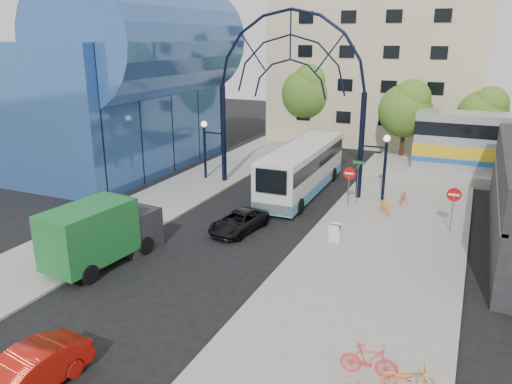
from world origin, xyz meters
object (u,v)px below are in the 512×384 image
at_px(bike_near_a, 403,196).
at_px(street_name_sign, 358,173).
at_px(tree_north_c, 484,113).
at_px(bike_far_c, 409,377).
at_px(tree_north_b, 308,90).
at_px(stop_sign, 349,177).
at_px(red_sedan, 25,375).
at_px(sandwich_board, 335,231).
at_px(green_truck, 103,233).
at_px(do_not_enter_sign, 454,199).
at_px(city_bus, 303,168).
at_px(tree_north_a, 407,108).
at_px(black_suv, 239,222).
at_px(bike_far_b, 369,360).
at_px(gateway_arch, 290,65).
at_px(bike_near_b, 385,205).

bearing_deg(bike_near_a, street_name_sign, -149.98).
distance_m(tree_north_c, bike_far_c, 32.33).
distance_m(tree_north_b, bike_far_c, 37.36).
distance_m(stop_sign, red_sedan, 21.46).
bearing_deg(sandwich_board, tree_north_b, 111.59).
height_order(street_name_sign, green_truck, green_truck).
bearing_deg(do_not_enter_sign, tree_north_b, 126.74).
xyz_separation_m(city_bus, red_sedan, (-0.90, -22.87, -1.01)).
height_order(tree_north_a, tree_north_b, tree_north_b).
relative_size(tree_north_a, bike_near_a, 4.47).
bearing_deg(street_name_sign, tree_north_c, 65.69).
bearing_deg(do_not_enter_sign, black_suv, -157.46).
bearing_deg(stop_sign, street_name_sign, 56.36).
bearing_deg(bike_far_b, green_truck, 69.26).
distance_m(sandwich_board, black_suv, 5.34).
relative_size(tree_north_c, bike_near_a, 4.15).
height_order(tree_north_a, red_sedan, tree_north_a).
bearing_deg(street_name_sign, city_bus, 161.86).
relative_size(stop_sign, black_suv, 0.62).
bearing_deg(green_truck, bike_far_b, -8.46).
height_order(stop_sign, sandwich_board, stop_sign).
relative_size(city_bus, bike_near_a, 7.57).
relative_size(gateway_arch, bike_far_b, 7.48).
bearing_deg(red_sedan, tree_north_c, 78.03).
distance_m(gateway_arch, street_name_sign, 8.38).
height_order(black_suv, bike_far_b, bike_far_b).
distance_m(black_suv, red_sedan, 14.47).
bearing_deg(tree_north_c, bike_far_c, -92.55).
distance_m(tree_north_b, city_bus, 17.11).
relative_size(stop_sign, tree_north_a, 0.36).
bearing_deg(bike_near_b, sandwich_board, -135.02).
xyz_separation_m(gateway_arch, stop_sign, (4.80, -2.00, -6.56)).
height_order(tree_north_a, green_truck, tree_north_a).
distance_m(black_suv, bike_near_a, 11.38).
distance_m(tree_north_a, city_bus, 13.32).
height_order(street_name_sign, sandwich_board, street_name_sign).
bearing_deg(tree_north_b, tree_north_c, -7.12).
bearing_deg(tree_north_c, black_suv, -117.89).
xyz_separation_m(black_suv, bike_far_c, (10.41, -9.70, -0.01)).
bearing_deg(tree_north_b, red_sedan, -84.02).
relative_size(tree_north_a, green_truck, 1.13).
xyz_separation_m(red_sedan, bike_far_b, (9.26, 4.92, -0.01)).
relative_size(black_suv, bike_near_a, 2.59).
xyz_separation_m(do_not_enter_sign, city_bus, (-9.91, 3.95, -0.28)).
relative_size(stop_sign, tree_north_c, 0.38).
bearing_deg(stop_sign, tree_north_c, 65.31).
relative_size(stop_sign, green_truck, 0.40).
relative_size(red_sedan, bike_near_b, 2.39).
distance_m(do_not_enter_sign, street_name_sign, 6.36).
xyz_separation_m(green_truck, bike_far_b, (13.29, -3.38, -0.85)).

